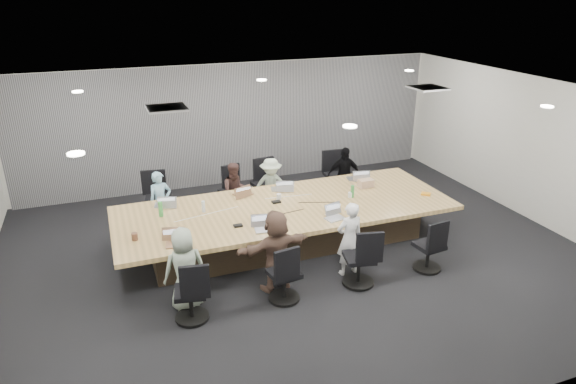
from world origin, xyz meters
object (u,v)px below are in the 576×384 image
object	(u,v)px
bottle_clear	(203,206)
laptop_2	(280,189)
person_1	(236,192)
bottle_green_left	(161,209)
conference_table	(286,223)
laptop_5	(265,230)
person_2	(271,187)
person_0	(161,202)
laptop_4	(178,244)
chair_3	(336,179)
person_5	(276,251)
snack_packet	(426,194)
chair_6	(359,262)
laptop_1	(243,194)
person_3	(344,175)
chair_7	(429,250)
laptop_6	(335,218)
person_4	(185,269)
chair_5	(284,278)
canvas_bag	(366,183)
chair_4	(190,296)
chair_1	(232,195)
laptop_3	(356,178)
person_6	(349,239)
chair_2	(266,188)
stapler	(273,214)
chair_0	(159,202)
laptop_0	(164,205)
bottle_green_right	(352,191)
mug_brown	(135,237)

from	to	relation	value
bottle_clear	laptop_2	bearing A→B (deg)	18.09
person_1	bottle_green_left	xyz separation A→B (m)	(-1.58, -1.01, 0.28)
conference_table	laptop_5	distance (m)	1.10
person_2	bottle_green_left	xyz separation A→B (m)	(-2.32, -1.01, 0.28)
person_0	person_2	distance (m)	2.21
laptop_4	laptop_5	size ratio (longest dim) A/B	1.13
chair_3	person_5	distance (m)	3.94
snack_packet	laptop_4	bearing A→B (deg)	-175.53
chair_6	laptop_1	xyz separation A→B (m)	(-1.15, 2.50, 0.36)
person_1	person_3	bearing A→B (deg)	-0.49
chair_7	laptop_6	size ratio (longest dim) A/B	2.29
conference_table	person_4	size ratio (longest dim) A/B	4.78
laptop_5	laptop_6	size ratio (longest dim) A/B	0.97
chair_5	snack_packet	bearing A→B (deg)	12.26
canvas_bag	snack_packet	bearing A→B (deg)	-41.69
chair_4	snack_packet	xyz separation A→B (m)	(4.71, 1.27, 0.39)
person_0	canvas_bag	size ratio (longest dim) A/B	4.16
chair_7	snack_packet	bearing A→B (deg)	52.04
chair_1	snack_packet	world-z (taller)	snack_packet
laptop_3	chair_1	bearing A→B (deg)	-11.88
chair_7	person_6	distance (m)	1.36
chair_2	bottle_clear	size ratio (longest dim) A/B	4.31
bottle_green_left	stapler	xyz separation A→B (m)	(1.79, -0.65, -0.10)
chair_2	laptop_4	distance (m)	3.37
chair_1	chair_7	size ratio (longest dim) A/B	1.03
chair_7	person_6	xyz separation A→B (m)	(-1.29, 0.35, 0.26)
chair_1	chair_3	world-z (taller)	chair_3
conference_table	person_5	world-z (taller)	person_5
chair_0	person_2	world-z (taller)	person_2
person_5	laptop_6	xyz separation A→B (m)	(1.25, 0.55, 0.09)
conference_table	person_4	distance (m)	2.47
laptop_0	laptop_2	distance (m)	2.21
laptop_3	stapler	world-z (taller)	stapler
chair_2	person_5	distance (m)	3.17
chair_0	snack_packet	size ratio (longest dim) A/B	5.09
laptop_6	laptop_2	bearing A→B (deg)	92.98
chair_3	chair_7	xyz separation A→B (m)	(0.05, -3.40, -0.06)
bottle_green_right	canvas_bag	size ratio (longest dim) A/B	0.81
chair_6	person_1	bearing A→B (deg)	122.70
chair_3	person_1	xyz separation A→B (m)	(-2.39, -0.35, 0.16)
chair_5	laptop_6	size ratio (longest dim) A/B	2.33
person_6	mug_brown	bearing A→B (deg)	-19.52
chair_7	snack_packet	size ratio (longest dim) A/B	4.24
chair_3	person_4	distance (m)	4.94
chair_0	chair_5	xyz separation A→B (m)	(1.37, -3.40, -0.07)
person_4	stapler	world-z (taller)	person_4
laptop_1	bottle_green_right	size ratio (longest dim) A/B	1.44
chair_4	chair_6	bearing A→B (deg)	10.76
chair_6	bottle_green_right	world-z (taller)	bottle_green_right
person_1	person_4	world-z (taller)	person_4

